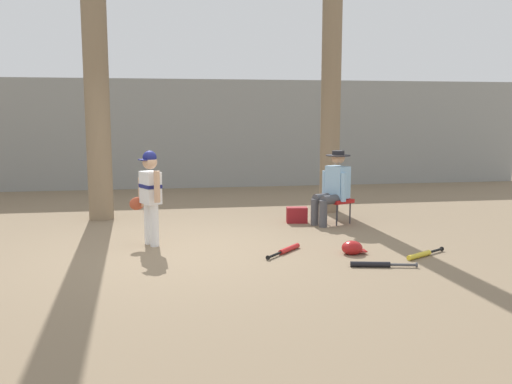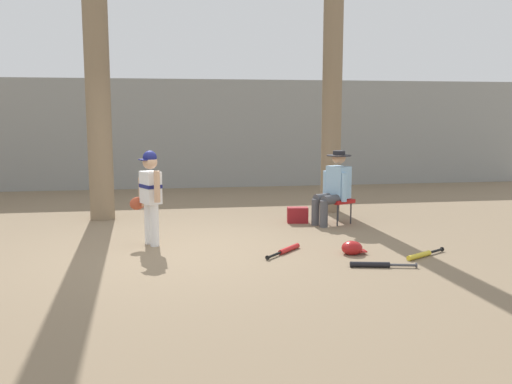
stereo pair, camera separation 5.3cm
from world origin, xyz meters
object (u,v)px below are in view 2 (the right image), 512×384
object	(u,v)px
bat_red_barrel	(287,250)
batting_helmet_red	(352,248)
tree_near_player	(97,56)
young_ballplayer	(150,191)
bat_yellow_trainer	(422,255)
seated_spectator	(334,185)
bat_black_composite	(375,265)
handbag_beside_stool	(298,215)
tree_behind_spectator	(332,73)
folding_stool	(338,202)

from	to	relation	value
bat_red_barrel	batting_helmet_red	world-z (taller)	batting_helmet_red
bat_red_barrel	tree_near_player	bearing A→B (deg)	133.62
young_ballplayer	bat_yellow_trainer	distance (m)	3.68
seated_spectator	bat_yellow_trainer	size ratio (longest dim) A/B	1.78
seated_spectator	batting_helmet_red	distance (m)	2.05
bat_black_composite	tree_near_player	bearing A→B (deg)	134.07
seated_spectator	handbag_beside_stool	xyz separation A→B (m)	(-0.56, 0.19, -0.51)
tree_behind_spectator	bat_black_composite	xyz separation A→B (m)	(-0.56, -3.76, -2.49)
tree_near_player	handbag_beside_stool	world-z (taller)	tree_near_player
handbag_beside_stool	bat_black_composite	world-z (taller)	handbag_beside_stool
tree_near_player	batting_helmet_red	xyz separation A→B (m)	(3.46, -3.00, -2.67)
seated_spectator	bat_black_composite	size ratio (longest dim) A/B	1.54
bat_red_barrel	handbag_beside_stool	bearing A→B (deg)	72.81
folding_stool	bat_red_barrel	bearing A→B (deg)	-125.01
folding_stool	bat_black_composite	size ratio (longest dim) A/B	0.69
handbag_beside_stool	batting_helmet_red	distance (m)	2.15
batting_helmet_red	bat_black_composite	bearing A→B (deg)	-84.16
tree_near_player	tree_behind_spectator	world-z (taller)	tree_near_player
tree_near_player	bat_yellow_trainer	xyz separation A→B (m)	(4.28, -3.29, -2.72)
bat_yellow_trainer	tree_near_player	bearing A→B (deg)	142.43
young_ballplayer	folding_stool	world-z (taller)	young_ballplayer
tree_near_player	handbag_beside_stool	size ratio (longest dim) A/B	17.96
batting_helmet_red	tree_near_player	bearing A→B (deg)	139.08
tree_behind_spectator	bat_red_barrel	bearing A→B (deg)	-116.41
bat_red_barrel	bat_black_composite	size ratio (longest dim) A/B	0.79
folding_stool	batting_helmet_red	size ratio (longest dim) A/B	1.66
young_ballplayer	bat_black_composite	xyz separation A→B (m)	(2.65, -1.58, -0.71)
tree_near_player	folding_stool	bearing A→B (deg)	-14.59
tree_near_player	tree_behind_spectator	size ratio (longest dim) A/B	1.11
tree_behind_spectator	seated_spectator	world-z (taller)	tree_behind_spectator
batting_helmet_red	folding_stool	bearing A→B (deg)	77.96
handbag_beside_stool	bat_red_barrel	distance (m)	2.01
folding_stool	seated_spectator	xyz separation A→B (m)	(-0.09, -0.04, 0.28)
bat_yellow_trainer	bat_red_barrel	bearing A→B (deg)	162.52
tree_near_player	bat_red_barrel	bearing A→B (deg)	-46.38
batting_helmet_red	bat_red_barrel	bearing A→B (deg)	164.77
young_ballplayer	batting_helmet_red	xyz separation A→B (m)	(2.58, -0.93, -0.66)
seated_spectator	bat_red_barrel	world-z (taller)	seated_spectator
folding_stool	bat_yellow_trainer	xyz separation A→B (m)	(0.40, -2.28, -0.33)
handbag_beside_stool	bat_yellow_trainer	xyz separation A→B (m)	(1.04, -2.43, -0.10)
bat_black_composite	tree_behind_spectator	bearing A→B (deg)	81.52
tree_behind_spectator	batting_helmet_red	xyz separation A→B (m)	(-0.63, -3.12, -2.44)
young_ballplayer	seated_spectator	distance (m)	3.09
tree_behind_spectator	bat_yellow_trainer	world-z (taller)	tree_behind_spectator
tree_near_player	bat_yellow_trainer	bearing A→B (deg)	-37.57
bat_red_barrel	batting_helmet_red	bearing A→B (deg)	-15.23
young_ballplayer	handbag_beside_stool	xyz separation A→B (m)	(2.36, 1.20, -0.61)
tree_behind_spectator	batting_helmet_red	size ratio (longest dim) A/B	17.15
tree_behind_spectator	bat_black_composite	world-z (taller)	tree_behind_spectator
young_ballplayer	folding_stool	xyz separation A→B (m)	(3.01, 1.05, -0.38)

